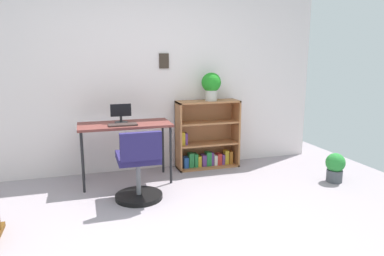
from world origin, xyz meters
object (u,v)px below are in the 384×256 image
(desk, at_px, (125,129))
(potted_plant_floor, at_px, (335,167))
(monitor, at_px, (121,113))
(bookshelf_low, at_px, (206,138))
(potted_plant_on_shelf, at_px, (211,85))
(keyboard, at_px, (123,125))
(office_chair, at_px, (139,170))

(desk, relative_size, potted_plant_floor, 3.04)
(monitor, bearing_deg, bookshelf_low, 11.72)
(potted_plant_on_shelf, height_order, potted_plant_floor, potted_plant_on_shelf)
(bookshelf_low, relative_size, potted_plant_on_shelf, 2.47)
(desk, xyz_separation_m, potted_plant_floor, (2.48, -0.77, -0.48))
(desk, relative_size, bookshelf_low, 1.18)
(keyboard, xyz_separation_m, bookshelf_low, (1.19, 0.42, -0.34))
(office_chair, relative_size, bookshelf_low, 0.85)
(monitor, relative_size, bookshelf_low, 0.26)
(desk, bearing_deg, keyboard, -107.55)
(desk, xyz_separation_m, keyboard, (-0.04, -0.12, 0.07))
(keyboard, relative_size, potted_plant_floor, 0.92)
(desk, height_order, potted_plant_on_shelf, potted_plant_on_shelf)
(potted_plant_on_shelf, bearing_deg, potted_plant_floor, -38.73)
(office_chair, distance_m, potted_plant_on_shelf, 1.66)
(desk, relative_size, potted_plant_on_shelf, 2.90)
(keyboard, xyz_separation_m, office_chair, (0.10, -0.52, -0.40))
(desk, xyz_separation_m, potted_plant_on_shelf, (1.20, 0.25, 0.49))
(keyboard, height_order, bookshelf_low, bookshelf_low)
(monitor, bearing_deg, desk, -57.51)
(keyboard, height_order, potted_plant_floor, keyboard)
(office_chair, relative_size, potted_plant_on_shelf, 2.09)
(office_chair, bearing_deg, potted_plant_on_shelf, 37.80)
(bookshelf_low, height_order, potted_plant_floor, bookshelf_low)
(desk, relative_size, monitor, 4.45)
(office_chair, bearing_deg, bookshelf_low, 40.77)
(office_chair, height_order, potted_plant_floor, office_chair)
(bookshelf_low, bearing_deg, monitor, -168.28)
(potted_plant_on_shelf, xyz_separation_m, potted_plant_floor, (1.27, -1.02, -0.97))
(keyboard, distance_m, office_chair, 0.66)
(monitor, xyz_separation_m, keyboard, (-0.00, -0.18, -0.11))
(keyboard, bearing_deg, office_chair, -79.34)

